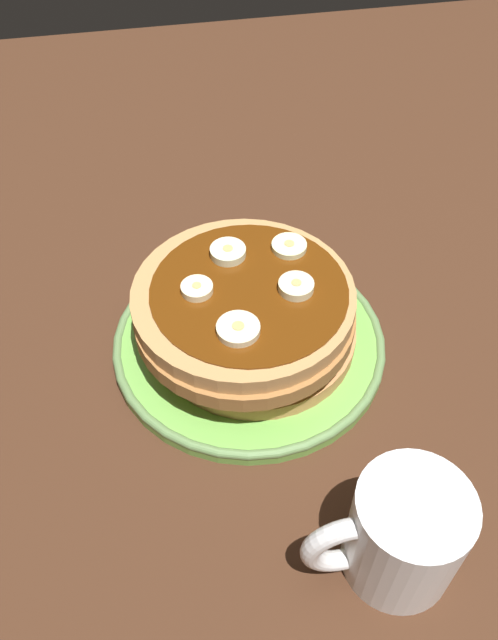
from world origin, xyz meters
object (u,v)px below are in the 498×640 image
at_px(banana_slice_2, 289,247).
at_px(banana_slice_4, 228,252).
at_px(plate, 249,341).
at_px(coffee_mug, 400,534).
at_px(pancake_stack, 248,317).
at_px(banana_slice_0, 238,329).
at_px(banana_slice_1, 296,287).
at_px(banana_slice_3, 197,289).

height_order(banana_slice_2, banana_slice_4, banana_slice_4).
xyz_separation_m(plate, coffee_mug, (-0.06, 0.22, 0.04)).
bearing_deg(banana_slice_2, pancake_stack, 44.80).
height_order(banana_slice_0, banana_slice_4, banana_slice_4).
distance_m(pancake_stack, coffee_mug, 0.23).
bearing_deg(banana_slice_0, pancake_stack, -110.47).
bearing_deg(banana_slice_2, banana_slice_1, 83.18).
height_order(banana_slice_4, coffee_mug, coffee_mug).
bearing_deg(banana_slice_4, banana_slice_3, 49.88).
relative_size(banana_slice_2, coffee_mug, 0.28).
height_order(plate, banana_slice_1, banana_slice_1).
xyz_separation_m(banana_slice_2, coffee_mug, (-0.02, 0.26, -0.03)).
xyz_separation_m(pancake_stack, banana_slice_3, (0.04, -0.01, 0.03)).
xyz_separation_m(plate, banana_slice_3, (0.04, -0.01, 0.07)).
bearing_deg(pancake_stack, banana_slice_1, 173.15).
bearing_deg(banana_slice_2, banana_slice_3, 23.07).
bearing_deg(coffee_mug, banana_slice_1, -83.65).
xyz_separation_m(banana_slice_2, banana_slice_4, (0.06, -0.00, 0.00)).
height_order(banana_slice_3, banana_slice_4, banana_slice_4).
relative_size(banana_slice_1, coffee_mug, 0.27).
relative_size(banana_slice_1, banana_slice_4, 0.95).
distance_m(banana_slice_1, coffee_mug, 0.22).
distance_m(banana_slice_3, banana_slice_4, 0.05).
relative_size(banana_slice_2, banana_slice_3, 1.16).
distance_m(banana_slice_0, banana_slice_4, 0.09).
height_order(banana_slice_1, coffee_mug, coffee_mug).
relative_size(banana_slice_1, banana_slice_3, 1.11).
bearing_deg(pancake_stack, plate, -122.08).
bearing_deg(banana_slice_3, banana_slice_0, 117.23).
distance_m(banana_slice_2, banana_slice_3, 0.10).
distance_m(pancake_stack, banana_slice_3, 0.06).
xyz_separation_m(banana_slice_2, banana_slice_3, (0.09, 0.04, 0.00)).
xyz_separation_m(pancake_stack, coffee_mug, (-0.06, 0.22, 0.00)).
bearing_deg(banana_slice_1, plate, -11.11).
xyz_separation_m(banana_slice_0, banana_slice_2, (-0.06, -0.09, -0.00)).
distance_m(banana_slice_0, banana_slice_2, 0.11).
height_order(plate, coffee_mug, coffee_mug).
height_order(banana_slice_1, banana_slice_2, banana_slice_1).
distance_m(banana_slice_3, coffee_mug, 0.25).
relative_size(banana_slice_4, coffee_mug, 0.28).
bearing_deg(pancake_stack, coffee_mug, 106.62).
xyz_separation_m(plate, banana_slice_4, (0.01, -0.05, 0.07)).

